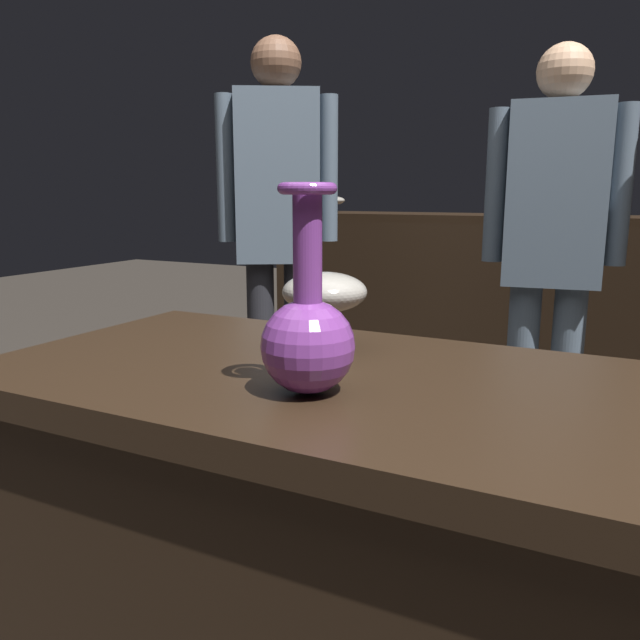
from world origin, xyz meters
TOP-DOWN VIEW (x-y plane):
  - display_plinth at (0.00, 0.00)m, footprint 1.20×0.64m
  - back_display_shelf at (0.00, 2.20)m, footprint 2.60×0.40m
  - vase_centerpiece at (0.02, -0.11)m, footprint 0.14×0.14m
  - vase_tall_behind at (-0.08, 0.14)m, footprint 0.16×0.16m
  - shelf_vase_far_left at (-1.04, 2.19)m, footprint 0.11×0.11m
  - shelf_vase_center at (0.00, 2.14)m, footprint 0.14×0.14m
  - visitor_near_left at (-0.83, 1.24)m, footprint 0.42×0.32m
  - visitor_center_back at (0.17, 1.39)m, footprint 0.47×0.22m

SIDE VIEW (x-z plane):
  - display_plinth at x=0.00m, z-range 0.00..0.80m
  - back_display_shelf at x=0.00m, z-range 0.00..0.99m
  - vase_centerpiece at x=0.02m, z-range 0.74..1.05m
  - vase_tall_behind at x=-0.08m, z-range 0.83..0.98m
  - visitor_center_back at x=0.17m, z-range 0.14..1.71m
  - visitor_near_left at x=-0.83m, z-range 0.15..1.82m
  - shelf_vase_far_left at x=-1.04m, z-range 1.01..1.09m
  - shelf_vase_center at x=0.00m, z-range 1.01..1.13m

